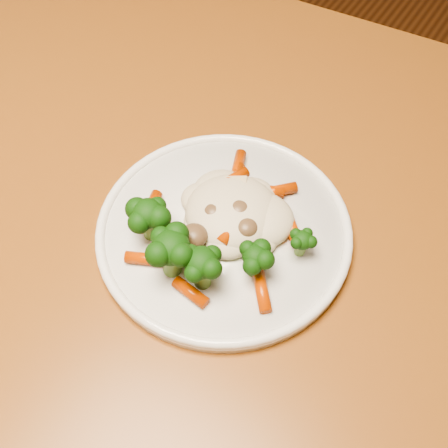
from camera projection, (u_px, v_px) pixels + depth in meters
name	position (u px, v px, depth m)	size (l,w,h in m)	color
dining_table	(299.00, 290.00, 0.66)	(1.22, 0.87, 0.75)	#935522
plate	(224.00, 232.00, 0.57)	(0.26, 0.26, 0.01)	white
meal	(214.00, 227.00, 0.54)	(0.18, 0.19, 0.05)	beige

